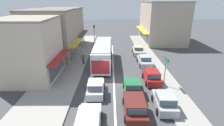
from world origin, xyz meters
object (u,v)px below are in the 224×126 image
object	(u,v)px
sedan_queue_gap_filler	(133,88)
directional_road_sign	(166,64)
traffic_light_downstreet	(94,31)
wagon_behind_bus_near	(89,123)
city_bus	(103,52)
parked_sedan_kerb_third	(145,61)
pedestrian_with_handbag_near	(83,58)
hatchback_adjacent_lane_trail	(96,88)
wagon_behind_bus_mid	(135,106)
parked_hatchback_kerb_second	(152,77)
parked_sedan_kerb_rear	(138,51)
parked_hatchback_kerb_front	(165,101)

from	to	relation	value
sedan_queue_gap_filler	directional_road_sign	bearing A→B (deg)	23.70
traffic_light_downstreet	wagon_behind_bus_near	bearing A→B (deg)	-86.03
city_bus	parked_sedan_kerb_third	distance (m)	6.46
pedestrian_with_handbag_near	hatchback_adjacent_lane_trail	bearing A→B (deg)	-73.71
city_bus	directional_road_sign	xyz separation A→B (m)	(7.26, -7.43, 0.80)
city_bus	wagon_behind_bus_near	world-z (taller)	city_bus
wagon_behind_bus_mid	parked_sedan_kerb_third	world-z (taller)	wagon_behind_bus_mid
city_bus	parked_hatchback_kerb_second	world-z (taller)	city_bus
wagon_behind_bus_mid	parked_sedan_kerb_rear	size ratio (longest dim) A/B	1.07
parked_hatchback_kerb_front	parked_sedan_kerb_third	distance (m)	11.29
parked_sedan_kerb_third	parked_hatchback_kerb_second	bearing A→B (deg)	-92.36
parked_hatchback_kerb_second	pedestrian_with_handbag_near	xyz separation A→B (m)	(-9.06, 6.15, 0.36)
parked_sedan_kerb_third	pedestrian_with_handbag_near	xyz separation A→B (m)	(-9.30, 0.19, 0.40)
parked_sedan_kerb_third	city_bus	bearing A→B (deg)	175.92
parked_hatchback_kerb_front	parked_sedan_kerb_rear	world-z (taller)	parked_hatchback_kerb_front
city_bus	wagon_behind_bus_near	distance (m)	14.68
parked_hatchback_kerb_front	sedan_queue_gap_filler	bearing A→B (deg)	134.43
parked_sedan_kerb_third	wagon_behind_bus_mid	bearing A→B (deg)	-104.39
city_bus	wagon_behind_bus_near	size ratio (longest dim) A/B	2.40
hatchback_adjacent_lane_trail	sedan_queue_gap_filler	bearing A→B (deg)	0.26
hatchback_adjacent_lane_trail	traffic_light_downstreet	size ratio (longest dim) A/B	0.89
sedan_queue_gap_filler	parked_hatchback_kerb_front	size ratio (longest dim) A/B	1.14
parked_sedan_kerb_third	parked_sedan_kerb_rear	size ratio (longest dim) A/B	1.00
parked_hatchback_kerb_second	pedestrian_with_handbag_near	distance (m)	10.95
sedan_queue_gap_filler	hatchback_adjacent_lane_trail	bearing A→B (deg)	-179.74
parked_sedan_kerb_third	directional_road_sign	size ratio (longest dim) A/B	1.18
hatchback_adjacent_lane_trail	parked_sedan_kerb_rear	distance (m)	15.68
wagon_behind_bus_near	pedestrian_with_handbag_near	bearing A→B (deg)	99.83
hatchback_adjacent_lane_trail	parked_hatchback_kerb_second	world-z (taller)	same
parked_hatchback_kerb_front	parked_sedan_kerb_rear	size ratio (longest dim) A/B	0.88
parked_sedan_kerb_rear	pedestrian_with_handbag_near	size ratio (longest dim) A/B	2.61
wagon_behind_bus_near	traffic_light_downstreet	size ratio (longest dim) A/B	1.08
parked_sedan_kerb_third	parked_sedan_kerb_rear	xyz separation A→B (m)	(-0.14, 5.57, 0.00)
traffic_light_downstreet	city_bus	bearing A→B (deg)	-79.37
parked_sedan_kerb_rear	directional_road_sign	distance (m)	12.76
city_bus	sedan_queue_gap_filler	size ratio (longest dim) A/B	2.55
parked_sedan_kerb_rear	traffic_light_downstreet	world-z (taller)	traffic_light_downstreet
parked_hatchback_kerb_front	traffic_light_downstreet	world-z (taller)	traffic_light_downstreet
parked_hatchback_kerb_second	pedestrian_with_handbag_near	bearing A→B (deg)	145.83
parked_sedan_kerb_rear	hatchback_adjacent_lane_trail	bearing A→B (deg)	-114.79
sedan_queue_gap_filler	traffic_light_downstreet	distance (m)	22.69
wagon_behind_bus_mid	directional_road_sign	world-z (taller)	directional_road_sign
wagon_behind_bus_mid	parked_hatchback_kerb_front	bearing A→B (deg)	14.69
directional_road_sign	parked_sedan_kerb_rear	bearing A→B (deg)	94.89
parked_hatchback_kerb_second	pedestrian_with_handbag_near	size ratio (longest dim) A/B	2.27
sedan_queue_gap_filler	parked_sedan_kerb_third	xyz separation A→B (m)	(2.86, 8.64, 0.00)
city_bus	hatchback_adjacent_lane_trail	size ratio (longest dim) A/B	2.93
directional_road_sign	parked_hatchback_kerb_front	bearing A→B (deg)	-105.58
wagon_behind_bus_near	sedan_queue_gap_filler	xyz separation A→B (m)	(3.96, 5.54, -0.08)
parked_sedan_kerb_third	pedestrian_with_handbag_near	world-z (taller)	pedestrian_with_handbag_near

